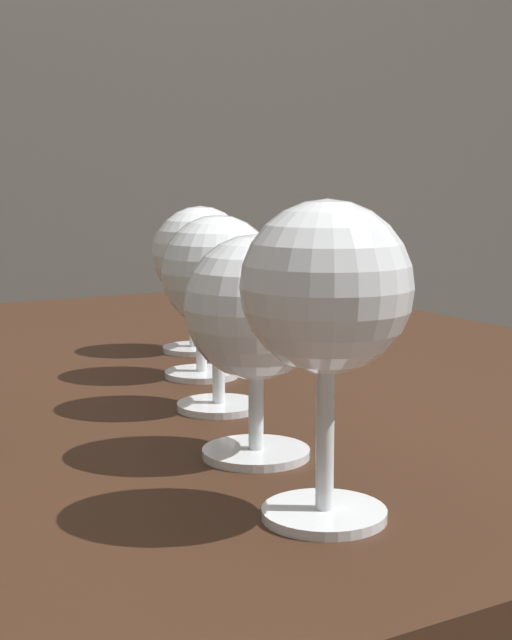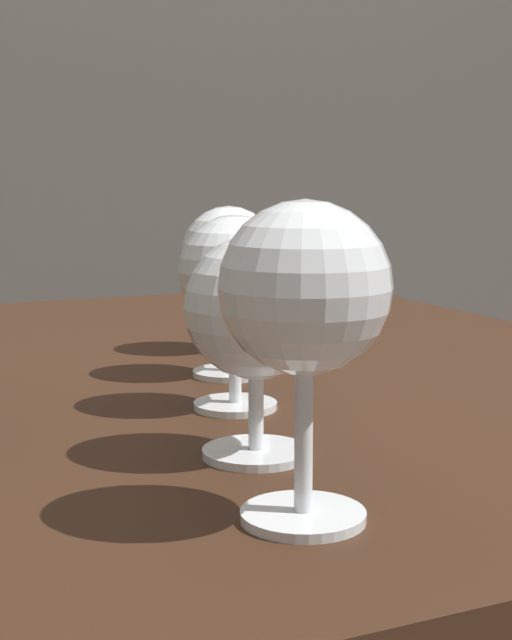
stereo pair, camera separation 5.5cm
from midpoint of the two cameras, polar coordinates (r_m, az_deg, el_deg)
wine_glass_amber at (r=0.45m, az=0.75°, el=1.59°), size 0.08×0.08×0.16m
wine_glass_chardonnay at (r=0.55m, az=-2.87°, el=0.59°), size 0.08×0.08×0.13m
wine_glass_cabernet at (r=0.67m, az=-4.67°, el=2.67°), size 0.08×0.08×0.14m
wine_glass_pinot at (r=0.78m, az=-5.39°, el=3.62°), size 0.08×0.08×0.14m
wine_glass_merlot at (r=0.89m, az=-5.56°, el=3.80°), size 0.08×0.08×0.13m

